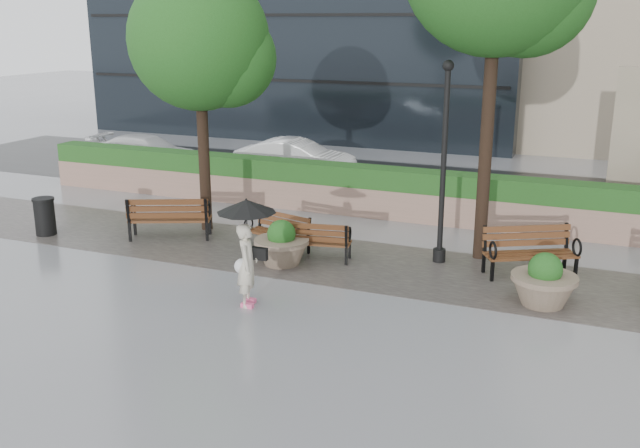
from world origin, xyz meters
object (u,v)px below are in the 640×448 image
at_px(bench_3, 529,262).
at_px(car_left, 147,152).
at_px(trash_bin, 45,218).
at_px(pedestrian, 247,242).
at_px(planter_left, 282,247).
at_px(bench_0, 170,226).
at_px(planter_right, 544,285).
at_px(bench_2, 313,248).
at_px(car_right, 296,159).
at_px(lamppost, 443,176).
at_px(bench_1, 278,240).

xyz_separation_m(bench_3, car_left, (-14.18, 6.30, 0.30)).
distance_m(trash_bin, car_left, 8.32).
bearing_deg(bench_3, car_left, 126.98).
bearing_deg(trash_bin, pedestrian, -16.93).
bearing_deg(trash_bin, planter_left, 2.04).
xyz_separation_m(bench_0, bench_3, (8.51, 0.66, -0.01)).
bearing_deg(bench_3, planter_right, -103.46).
height_order(bench_0, bench_2, bench_0).
bearing_deg(planter_right, planter_left, 177.82).
bearing_deg(planter_left, pedestrian, -80.05).
xyz_separation_m(car_right, pedestrian, (3.77, -10.52, 0.58)).
relative_size(lamppost, car_right, 1.09).
bearing_deg(bench_2, pedestrian, 77.00).
height_order(bench_0, planter_right, bench_0).
distance_m(bench_0, car_right, 7.50).
distance_m(car_left, car_right, 5.71).
xyz_separation_m(bench_3, pedestrian, (-4.72, -3.69, 0.94)).
xyz_separation_m(bench_0, planter_left, (3.39, -0.72, 0.08)).
bearing_deg(bench_1, planter_right, 5.02).
height_order(planter_left, car_left, car_left).
bearing_deg(car_left, lamppost, -122.10).
bearing_deg(car_right, bench_2, -157.58).
relative_size(bench_2, planter_right, 1.44).
bearing_deg(bench_3, car_right, 112.11).
distance_m(trash_bin, lamppost, 9.89).
bearing_deg(car_right, pedestrian, -164.68).
xyz_separation_m(bench_1, trash_bin, (-5.92, -1.13, 0.20)).
relative_size(bench_0, lamppost, 0.48).
bearing_deg(bench_1, planter_left, -44.21).
bearing_deg(trash_bin, bench_3, 7.89).
height_order(car_left, pedestrian, pedestrian).
height_order(bench_2, bench_3, bench_3).
distance_m(planter_left, lamppost, 3.84).
bearing_deg(planter_right, bench_2, 171.37).
bearing_deg(car_right, trash_bin, 155.55).
xyz_separation_m(bench_1, pedestrian, (0.93, -3.21, 0.99)).
xyz_separation_m(planter_right, pedestrian, (-5.16, -2.10, 0.84)).
bearing_deg(lamppost, planter_right, -35.66).
height_order(planter_left, lamppost, lamppost).
xyz_separation_m(bench_0, car_left, (-5.66, 6.95, 0.29)).
bearing_deg(car_left, planter_right, -123.68).
xyz_separation_m(bench_2, car_left, (-9.55, 7.12, 0.33)).
relative_size(bench_1, pedestrian, 0.82).
bearing_deg(pedestrian, bench_0, 33.91).
bearing_deg(bench_3, trash_bin, 158.83).
relative_size(bench_2, car_left, 0.43).
bearing_deg(bench_0, car_right, -114.10).
bearing_deg(car_left, bench_0, -146.19).
relative_size(bench_3, car_right, 0.50).
xyz_separation_m(car_left, pedestrian, (9.45, -9.99, 0.64)).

